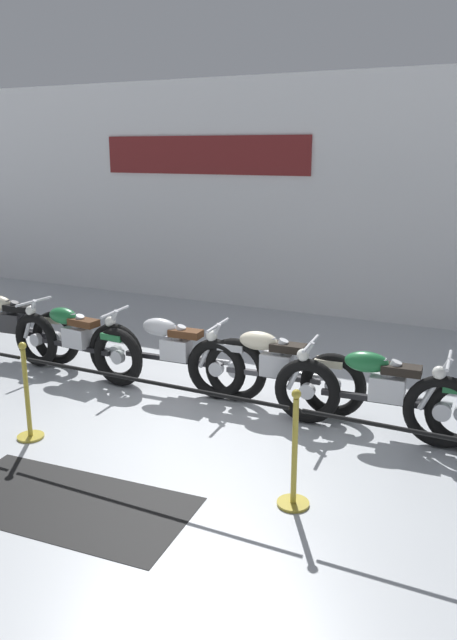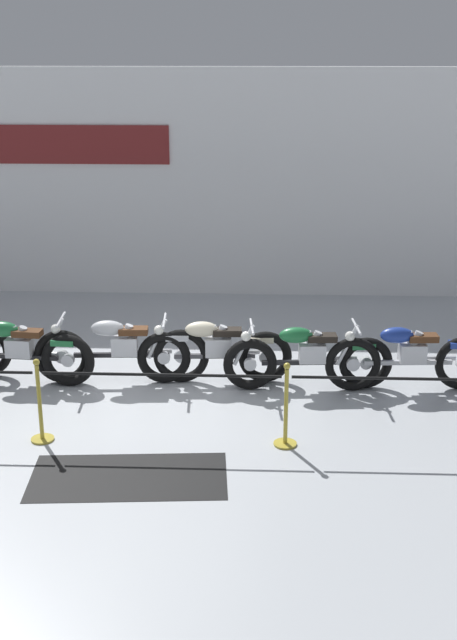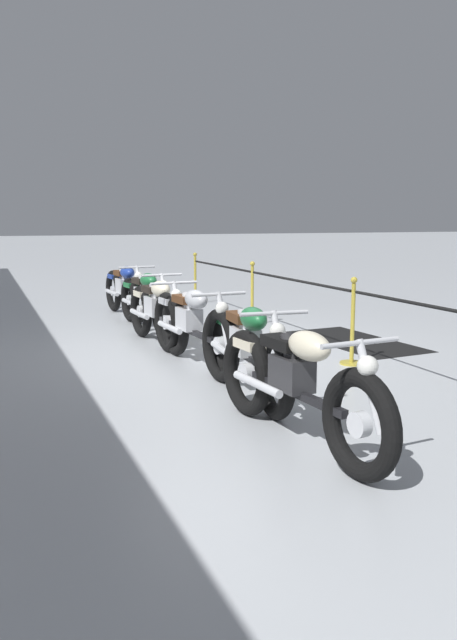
{
  "view_description": "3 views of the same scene",
  "coord_description": "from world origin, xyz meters",
  "px_view_note": "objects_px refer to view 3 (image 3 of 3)",
  "views": [
    {
      "loc": [
        3.17,
        -5.68,
        2.94
      ],
      "look_at": [
        0.07,
        0.69,
        0.99
      ],
      "focal_mm": 35.0,
      "sensor_mm": 36.0,
      "label": 1
    },
    {
      "loc": [
        1.28,
        -9.82,
        4.5
      ],
      "look_at": [
        0.85,
        0.6,
        0.96
      ],
      "focal_mm": 45.0,
      "sensor_mm": 36.0,
      "label": 2
    },
    {
      "loc": [
        -7.58,
        2.92,
        1.73
      ],
      "look_at": [
        -0.65,
        0.13,
        0.51
      ],
      "focal_mm": 35.0,
      "sensor_mm": 36.0,
      "label": 3
    }
  ],
  "objects_px": {
    "motorcycle_blue_5": "(125,290)",
    "motorcycle_green_1": "(247,350)",
    "floor_banner": "(355,341)",
    "motorcycle_green_4": "(145,300)",
    "stanchion_mid_left": "(352,335)",
    "stanchion_mid_right": "(252,304)",
    "stanchion_far_left": "(349,304)",
    "motorcycle_silver_2": "(191,325)",
    "motorcycle_cream_3": "(157,312)",
    "motorcycle_cream_0": "(295,384)",
    "stanchion_far_right": "(195,287)"
  },
  "relations": [
    {
      "from": "motorcycle_cream_0",
      "to": "floor_banner",
      "type": "xyz_separation_m",
      "value": [
        3.3,
        -2.73,
        -0.47
      ]
    },
    {
      "from": "stanchion_mid_left",
      "to": "floor_banner",
      "type": "relative_size",
      "value": 0.49
    },
    {
      "from": "motorcycle_cream_0",
      "to": "stanchion_mid_right",
      "type": "height_order",
      "value": "stanchion_mid_right"
    },
    {
      "from": "motorcycle_green_4",
      "to": "motorcycle_blue_5",
      "type": "bearing_deg",
      "value": 0.71
    },
    {
      "from": "stanchion_far_left",
      "to": "stanchion_mid_left",
      "type": "height_order",
      "value": "same"
    },
    {
      "from": "stanchion_far_right",
      "to": "motorcycle_green_4",
      "type": "bearing_deg",
      "value": 145.96
    },
    {
      "from": "stanchion_far_left",
      "to": "stanchion_far_right",
      "type": "xyz_separation_m",
      "value": [
        5.7,
        -0.0,
        -0.36
      ]
    },
    {
      "from": "motorcycle_blue_5",
      "to": "stanchion_mid_left",
      "type": "height_order",
      "value": "stanchion_mid_left"
    },
    {
      "from": "motorcycle_cream_0",
      "to": "stanchion_mid_right",
      "type": "relative_size",
      "value": 2.22
    },
    {
      "from": "stanchion_mid_left",
      "to": "stanchion_mid_right",
      "type": "distance_m",
      "value": 2.94
    },
    {
      "from": "motorcycle_green_1",
      "to": "floor_banner",
      "type": "xyz_separation_m",
      "value": [
        1.98,
        -2.56,
        -0.47
      ]
    },
    {
      "from": "motorcycle_green_4",
      "to": "stanchion_mid_left",
      "type": "xyz_separation_m",
      "value": [
        -3.28,
        -1.7,
        -0.11
      ]
    },
    {
      "from": "motorcycle_green_1",
      "to": "stanchion_mid_left",
      "type": "bearing_deg",
      "value": -65.27
    },
    {
      "from": "motorcycle_cream_3",
      "to": "stanchion_mid_right",
      "type": "distance_m",
      "value": 2.1
    },
    {
      "from": "motorcycle_green_1",
      "to": "motorcycle_green_4",
      "type": "distance_m",
      "value": 4.07
    },
    {
      "from": "stanchion_far_left",
      "to": "stanchion_mid_left",
      "type": "distance_m",
      "value": 0.37
    },
    {
      "from": "motorcycle_cream_3",
      "to": "motorcycle_green_1",
      "type": "bearing_deg",
      "value": -177.0
    },
    {
      "from": "motorcycle_silver_2",
      "to": "stanchion_mid_right",
      "type": "distance_m",
      "value": 2.91
    },
    {
      "from": "motorcycle_silver_2",
      "to": "motorcycle_green_4",
      "type": "xyz_separation_m",
      "value": [
        2.61,
        -0.12,
        -0.02
      ]
    },
    {
      "from": "stanchion_mid_right",
      "to": "motorcycle_green_1",
      "type": "bearing_deg",
      "value": 155.22
    },
    {
      "from": "motorcycle_green_4",
      "to": "stanchion_mid_left",
      "type": "bearing_deg",
      "value": -152.67
    },
    {
      "from": "motorcycle_green_4",
      "to": "floor_banner",
      "type": "distance_m",
      "value": 3.32
    },
    {
      "from": "motorcycle_cream_3",
      "to": "stanchion_mid_left",
      "type": "xyz_separation_m",
      "value": [
        -1.98,
        -1.87,
        -0.11
      ]
    },
    {
      "from": "motorcycle_silver_2",
      "to": "stanchion_far_left",
      "type": "xyz_separation_m",
      "value": [
        -0.58,
        -1.81,
        0.23
      ]
    },
    {
      "from": "motorcycle_green_1",
      "to": "motorcycle_blue_5",
      "type": "distance_m",
      "value": 5.45
    },
    {
      "from": "motorcycle_green_4",
      "to": "stanchion_far_left",
      "type": "xyz_separation_m",
      "value": [
        -3.19,
        -1.7,
        0.25
      ]
    },
    {
      "from": "motorcycle_blue_5",
      "to": "motorcycle_cream_0",
      "type": "bearing_deg",
      "value": 178.48
    },
    {
      "from": "motorcycle_green_1",
      "to": "stanchion_mid_left",
      "type": "distance_m",
      "value": 1.9
    },
    {
      "from": "motorcycle_cream_3",
      "to": "stanchion_mid_right",
      "type": "xyz_separation_m",
      "value": [
        0.96,
        -1.87,
        -0.11
      ]
    },
    {
      "from": "motorcycle_blue_5",
      "to": "motorcycle_green_1",
      "type": "bearing_deg",
      "value": 179.9
    },
    {
      "from": "stanchion_far_left",
      "to": "motorcycle_blue_5",
      "type": "bearing_deg",
      "value": 20.58
    },
    {
      "from": "motorcycle_cream_0",
      "to": "motorcycle_green_1",
      "type": "xyz_separation_m",
      "value": [
        1.32,
        -0.17,
        -0.0
      ]
    },
    {
      "from": "motorcycle_green_4",
      "to": "stanchion_mid_left",
      "type": "height_order",
      "value": "stanchion_mid_left"
    },
    {
      "from": "motorcycle_blue_5",
      "to": "stanchion_far_left",
      "type": "bearing_deg",
      "value": -159.42
    },
    {
      "from": "motorcycle_silver_2",
      "to": "motorcycle_cream_0",
      "type": "bearing_deg",
      "value": 178.34
    },
    {
      "from": "motorcycle_blue_5",
      "to": "stanchion_mid_right",
      "type": "distance_m",
      "value": 2.43
    },
    {
      "from": "motorcycle_green_1",
      "to": "floor_banner",
      "type": "height_order",
      "value": "motorcycle_green_1"
    },
    {
      "from": "motorcycle_silver_2",
      "to": "motorcycle_green_1",
      "type": "bearing_deg",
      "value": -176.48
    },
    {
      "from": "stanchion_far_left",
      "to": "floor_banner",
      "type": "relative_size",
      "value": 4.05
    },
    {
      "from": "motorcycle_silver_2",
      "to": "motorcycle_green_4",
      "type": "relative_size",
      "value": 1.05
    },
    {
      "from": "motorcycle_blue_5",
      "to": "motorcycle_cream_3",
      "type": "bearing_deg",
      "value": 176.7
    },
    {
      "from": "stanchion_mid_right",
      "to": "floor_banner",
      "type": "relative_size",
      "value": 0.49
    },
    {
      "from": "stanchion_far_left",
      "to": "stanchion_mid_right",
      "type": "distance_m",
      "value": 2.87
    },
    {
      "from": "motorcycle_cream_0",
      "to": "stanchion_far_right",
      "type": "bearing_deg",
      "value": -13.46
    },
    {
      "from": "motorcycle_silver_2",
      "to": "motorcycle_blue_5",
      "type": "bearing_deg",
      "value": -1.43
    },
    {
      "from": "stanchion_mid_left",
      "to": "motorcycle_green_4",
      "type": "bearing_deg",
      "value": 27.33
    },
    {
      "from": "stanchion_far_left",
      "to": "stanchion_mid_left",
      "type": "xyz_separation_m",
      "value": [
        -0.09,
        -0.0,
        -0.36
      ]
    },
    {
      "from": "motorcycle_blue_5",
      "to": "stanchion_mid_right",
      "type": "height_order",
      "value": "stanchion_mid_right"
    },
    {
      "from": "motorcycle_green_1",
      "to": "floor_banner",
      "type": "relative_size",
      "value": 1.03
    },
    {
      "from": "motorcycle_blue_5",
      "to": "motorcycle_silver_2",
      "type": "bearing_deg",
      "value": 178.57
    }
  ]
}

